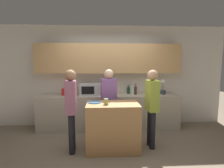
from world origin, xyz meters
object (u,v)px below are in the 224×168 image
bottle_0 (128,90)px  bottle_2 (136,90)px  person_center (109,98)px  bottle_1 (133,90)px  cup_0 (106,102)px  plate_on_island (94,102)px  person_left (71,104)px  person_right (152,102)px  potted_plant (163,87)px  microwave (90,89)px  toaster (67,92)px

bottle_0 → bottle_2: size_ratio=0.85×
bottle_2 → person_center: (-0.72, -0.58, -0.07)m
bottle_1 → bottle_2: (0.08, 0.02, -0.01)m
cup_0 → person_center: person_center is taller
plate_on_island → cup_0: cup_0 is taller
person_left → person_right: (1.58, 0.12, -0.01)m
bottle_1 → cup_0: size_ratio=2.76×
potted_plant → bottle_0: size_ratio=1.64×
microwave → bottle_0: bearing=6.8°
bottle_2 → cup_0: bearing=-123.0°
person_left → toaster: bearing=-170.2°
microwave → person_left: bearing=-102.9°
bottle_0 → person_center: (-0.54, -0.70, -0.06)m
microwave → bottle_0: size_ratio=2.15×
microwave → person_right: size_ratio=0.33×
microwave → potted_plant: bearing=0.0°
microwave → potted_plant: (1.90, 0.00, 0.05)m
cup_0 → person_right: 0.93m
bottle_0 → person_right: person_right is taller
bottle_0 → person_center: 0.89m
microwave → potted_plant: size_ratio=1.32×
bottle_2 → person_right: 1.10m
plate_on_island → toaster: bearing=124.6°
microwave → person_left: size_ratio=0.33×
toaster → bottle_0: (1.59, 0.12, 0.00)m
toaster → bottle_0: size_ratio=1.08×
bottle_1 → plate_on_island: (-0.94, -1.04, -0.07)m
potted_plant → cup_0: size_ratio=3.53×
microwave → bottle_2: bearing=-0.2°
person_right → person_center: bearing=54.4°
plate_on_island → bottle_1: bearing=47.9°
toaster → person_center: bearing=-29.2°
bottle_1 → cup_0: bearing=-120.6°
person_left → person_right: size_ratio=1.01×
bottle_0 → person_center: person_center is taller
cup_0 → person_right: person_right is taller
bottle_1 → person_right: bearing=-79.4°
potted_plant → plate_on_island: potted_plant is taller
microwave → bottle_1: 1.09m
person_right → plate_on_island: bearing=84.5°
bottle_0 → bottle_1: bottle_1 is taller
potted_plant → microwave: bearing=-180.0°
potted_plant → person_right: (-0.61, -1.10, -0.16)m
microwave → plate_on_island: bearing=-81.9°
plate_on_island → microwave: bearing=98.1°
toaster → bottle_2: (1.77, -0.00, 0.02)m
bottle_0 → microwave: bearing=-173.2°
microwave → toaster: 0.59m
person_right → bottle_1: bearing=6.6°
potted_plant → bottle_2: potted_plant is taller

